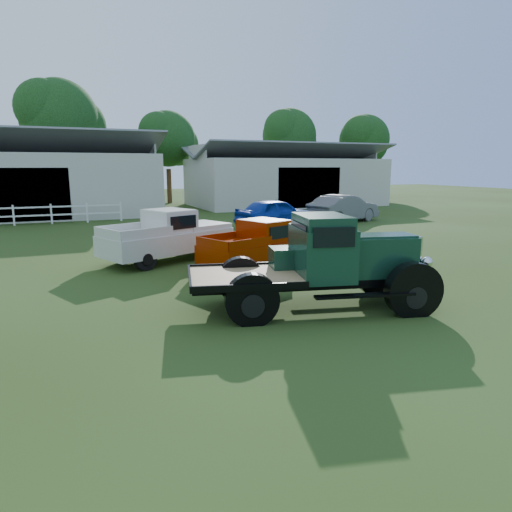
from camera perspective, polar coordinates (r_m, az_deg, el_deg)
name	(u,v)px	position (r m, az deg, el deg)	size (l,w,h in m)	color
ground	(268,308)	(11.16, 1.49, -6.48)	(120.00, 120.00, 0.00)	#25360C
shed_left	(18,175)	(35.76, -27.62, 8.97)	(18.80, 10.20, 5.60)	#B9B6AD
shed_right	(285,175)	(41.05, 3.60, 10.04)	(16.80, 9.20, 5.20)	#B9B6AD
tree_b	(61,138)	(43.73, -23.21, 13.38)	(6.90, 6.90, 11.50)	black
tree_c	(168,154)	(43.71, -10.93, 12.42)	(5.40, 5.40, 9.00)	black
tree_d	(289,151)	(49.12, 4.15, 13.01)	(6.00, 6.00, 10.00)	black
tree_e	(364,153)	(51.62, 13.31, 12.38)	(5.70, 5.70, 9.50)	black
vintage_flatbed	(317,262)	(10.93, 7.59, -0.81)	(5.71, 2.26, 2.26)	#153A2A
red_pickup	(262,244)	(15.29, 0.78, 1.54)	(4.54, 1.74, 1.65)	#881D00
white_pickup	(168,236)	(16.79, -10.98, 2.49)	(4.96, 1.92, 1.82)	beige
misc_car_blue	(276,213)	(25.63, 2.48, 5.38)	(1.91, 4.75, 1.62)	#0E32A0
misc_car_grey	(344,208)	(28.68, 10.91, 5.86)	(1.77, 5.08, 1.68)	#5B5B5B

